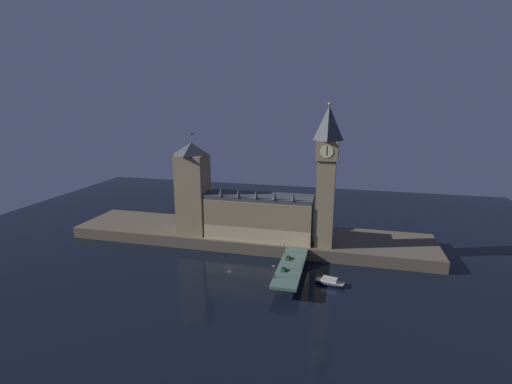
# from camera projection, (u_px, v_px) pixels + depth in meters

# --- Properties ---
(ground_plane) EXTENTS (400.00, 400.00, 0.00)m
(ground_plane) POSITION_uv_depth(u_px,v_px,m) (229.00, 267.00, 194.76)
(ground_plane) COLOR black
(embankment) EXTENTS (220.00, 42.00, 6.73)m
(embankment) POSITION_uv_depth(u_px,v_px,m) (248.00, 236.00, 230.75)
(embankment) COLOR brown
(embankment) RESTS_ON ground_plane
(parliament_hall) EXTENTS (61.88, 19.58, 30.90)m
(parliament_hall) POSITION_uv_depth(u_px,v_px,m) (260.00, 216.00, 216.33)
(parliament_hall) COLOR #8E7A56
(parliament_hall) RESTS_ON embankment
(clock_tower) EXTENTS (11.79, 11.90, 77.69)m
(clock_tower) POSITION_uv_depth(u_px,v_px,m) (326.00, 173.00, 197.25)
(clock_tower) COLOR #8E7A56
(clock_tower) RESTS_ON embankment
(victoria_tower) EXTENTS (17.05, 17.05, 60.80)m
(victoria_tower) POSITION_uv_depth(u_px,v_px,m) (193.00, 188.00, 222.26)
(victoria_tower) COLOR #8E7A56
(victoria_tower) RESTS_ON embankment
(bridge) EXTENTS (11.96, 46.00, 6.90)m
(bridge) POSITION_uv_depth(u_px,v_px,m) (291.00, 269.00, 181.00)
(bridge) COLOR #476656
(bridge) RESTS_ON ground_plane
(car_northbound_lead) EXTENTS (2.08, 4.51, 1.43)m
(car_northbound_lead) POSITION_uv_depth(u_px,v_px,m) (288.00, 258.00, 188.25)
(car_northbound_lead) COLOR #235633
(car_northbound_lead) RESTS_ON bridge
(car_northbound_trail) EXTENTS (1.94, 4.00, 1.44)m
(car_northbound_trail) POSITION_uv_depth(u_px,v_px,m) (283.00, 269.00, 175.23)
(car_northbound_trail) COLOR #235633
(car_northbound_trail) RESTS_ON bridge
(pedestrian_near_rail) EXTENTS (0.38, 0.38, 1.59)m
(pedestrian_near_rail) POSITION_uv_depth(u_px,v_px,m) (275.00, 275.00, 168.70)
(pedestrian_near_rail) COLOR black
(pedestrian_near_rail) RESTS_ON bridge
(pedestrian_mid_walk) EXTENTS (0.38, 0.38, 1.64)m
(pedestrian_mid_walk) POSITION_uv_depth(u_px,v_px,m) (301.00, 268.00, 176.01)
(pedestrian_mid_walk) COLOR black
(pedestrian_mid_walk) RESTS_ON bridge
(street_lamp_near) EXTENTS (1.34, 0.60, 6.26)m
(street_lamp_near) POSITION_uv_depth(u_px,v_px,m) (274.00, 270.00, 167.10)
(street_lamp_near) COLOR #2D3333
(street_lamp_near) RESTS_ON bridge
(street_lamp_mid) EXTENTS (1.34, 0.60, 5.98)m
(street_lamp_mid) POSITION_uv_depth(u_px,v_px,m) (303.00, 260.00, 178.37)
(street_lamp_mid) COLOR #2D3333
(street_lamp_mid) RESTS_ON bridge
(street_lamp_far) EXTENTS (1.34, 0.60, 6.95)m
(street_lamp_far) POSITION_uv_depth(u_px,v_px,m) (285.00, 245.00, 194.76)
(street_lamp_far) COLOR #2D3333
(street_lamp_far) RESTS_ON bridge
(boat_downstream) EXTENTS (15.86, 7.84, 3.81)m
(boat_downstream) POSITION_uv_depth(u_px,v_px,m) (330.00, 282.00, 175.62)
(boat_downstream) COLOR #1E2842
(boat_downstream) RESTS_ON ground_plane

